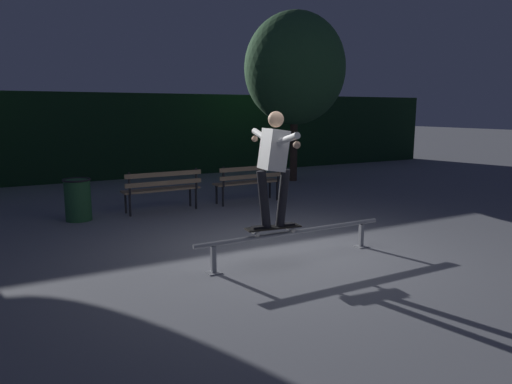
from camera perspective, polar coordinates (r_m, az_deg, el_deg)
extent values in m
plane|color=slate|center=(6.92, 3.39, -7.51)|extent=(90.00, 90.00, 0.00)
cube|color=black|center=(15.34, -15.47, 6.66)|extent=(24.00, 1.20, 2.59)
cylinder|color=gray|center=(6.60, 4.65, -4.89)|extent=(3.00, 0.06, 0.06)
cube|color=gray|center=(6.10, -5.21, -8.21)|extent=(0.06, 0.06, 0.36)
cube|color=gray|center=(6.15, -5.18, -9.73)|extent=(0.18, 0.18, 0.01)
cube|color=gray|center=(7.38, 12.68, -5.18)|extent=(0.06, 0.06, 0.36)
cube|color=gray|center=(7.43, 12.63, -6.47)|extent=(0.18, 0.18, 0.01)
cube|color=black|center=(6.40, 2.10, -4.34)|extent=(0.80, 0.28, 0.02)
cube|color=black|center=(6.40, 2.11, -4.25)|extent=(0.78, 0.27, 0.00)
cube|color=#9E9EA3|center=(6.51, 4.23, -4.26)|extent=(0.07, 0.17, 0.02)
cube|color=#9E9EA3|center=(6.30, -0.10, -4.73)|extent=(0.07, 0.17, 0.02)
cylinder|color=beige|center=(6.45, 4.55, -4.72)|extent=(0.05, 0.04, 0.05)
cylinder|color=beige|center=(6.59, 3.92, -4.40)|extent=(0.05, 0.04, 0.05)
cylinder|color=beige|center=(6.24, 0.18, -5.21)|extent=(0.05, 0.04, 0.05)
cylinder|color=beige|center=(6.38, -0.37, -4.86)|extent=(0.05, 0.04, 0.05)
cube|color=black|center=(6.47, 3.56, -3.98)|extent=(0.27, 0.13, 0.03)
cube|color=black|center=(6.32, 0.62, -4.28)|extent=(0.27, 0.13, 0.03)
cylinder|color=black|center=(6.37, 3.27, -0.73)|extent=(0.22, 0.15, 0.79)
cylinder|color=black|center=(6.26, 0.96, -0.92)|extent=(0.22, 0.15, 0.79)
cube|color=silver|center=(6.22, 2.17, 5.16)|extent=(0.37, 0.39, 0.57)
cylinder|color=silver|center=(5.87, 3.73, 6.42)|extent=(0.15, 0.61, 0.21)
cylinder|color=silver|center=(6.56, 0.78, 6.81)|extent=(0.15, 0.61, 0.21)
sphere|color=tan|center=(5.62, 4.99, 5.74)|extent=(0.09, 0.09, 0.09)
sphere|color=tan|center=(6.82, -0.15, 6.51)|extent=(0.09, 0.09, 0.09)
sphere|color=tan|center=(6.21, 2.45, 8.84)|extent=(0.21, 0.21, 0.21)
cube|color=black|center=(10.30, -8.03, -0.53)|extent=(0.04, 0.04, 0.44)
cube|color=black|center=(10.01, -7.32, -0.82)|extent=(0.04, 0.04, 0.44)
cube|color=black|center=(9.90, -7.29, 1.65)|extent=(0.04, 0.04, 0.44)
cube|color=black|center=(9.86, -15.60, -1.27)|extent=(0.04, 0.04, 0.44)
cube|color=black|center=(9.55, -15.10, -1.60)|extent=(0.04, 0.04, 0.44)
cube|color=black|center=(9.44, -15.15, 0.98)|extent=(0.04, 0.04, 0.44)
cube|color=#A38460|center=(10.00, -11.74, 0.43)|extent=(1.60, 0.14, 0.04)
cube|color=#A38460|center=(9.87, -11.48, 0.31)|extent=(1.60, 0.14, 0.04)
cube|color=#A38460|center=(9.73, -11.21, 0.19)|extent=(1.60, 0.14, 0.04)
cube|color=#A38460|center=(9.64, -11.10, 1.08)|extent=(1.60, 0.09, 0.09)
cube|color=#A38460|center=(9.62, -11.13, 2.14)|extent=(1.60, 0.09, 0.09)
cube|color=black|center=(11.15, 1.70, 0.37)|extent=(0.04, 0.04, 0.44)
cube|color=black|center=(10.89, 2.60, 0.13)|extent=(0.04, 0.04, 0.44)
cube|color=black|center=(10.79, 2.73, 2.40)|extent=(0.04, 0.04, 0.44)
cube|color=black|center=(10.48, -4.83, -0.28)|extent=(0.04, 0.04, 0.44)
cube|color=black|center=(10.20, -4.05, -0.56)|extent=(0.04, 0.04, 0.44)
cube|color=black|center=(10.09, -3.98, 1.86)|extent=(0.04, 0.04, 0.44)
cube|color=#A38460|center=(10.74, -1.42, 1.29)|extent=(1.60, 0.14, 0.04)
cube|color=#A38460|center=(10.62, -1.05, 1.19)|extent=(1.60, 0.14, 0.04)
cube|color=#A38460|center=(10.50, -0.67, 1.09)|extent=(1.60, 0.14, 0.04)
cube|color=#A38460|center=(10.42, -0.48, 1.92)|extent=(1.60, 0.09, 0.09)
cube|color=#A38460|center=(10.40, -0.49, 2.90)|extent=(1.60, 0.09, 0.09)
cylinder|color=#3D2D23|center=(13.92, 4.60, 5.52)|extent=(0.22, 0.22, 2.02)
ellipsoid|color=#2D5B33|center=(13.93, 4.73, 14.76)|extent=(2.90, 2.90, 3.19)
cylinder|color=#23562D|center=(9.49, -20.87, -0.94)|extent=(0.48, 0.48, 0.78)
torus|color=black|center=(9.43, -21.02, 1.39)|extent=(0.52, 0.52, 0.04)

